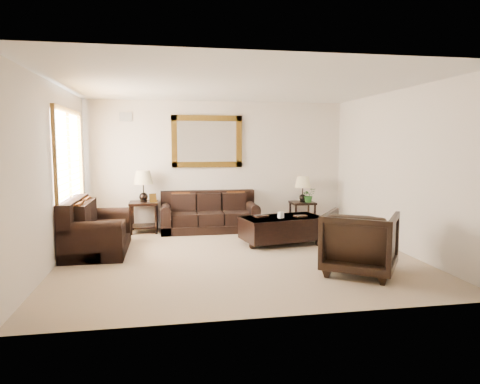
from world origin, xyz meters
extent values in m
cube|color=gray|center=(0.00, 0.00, 0.00)|extent=(5.50, 5.00, 0.01)
cube|color=white|center=(0.00, 0.00, 2.70)|extent=(5.50, 5.00, 0.01)
cube|color=silver|center=(0.00, 2.50, 1.35)|extent=(5.50, 0.01, 2.70)
cube|color=silver|center=(0.00, -2.50, 1.35)|extent=(5.50, 0.01, 2.70)
cube|color=silver|center=(-2.75, 0.00, 1.35)|extent=(0.01, 5.00, 2.70)
cube|color=silver|center=(2.75, 0.00, 1.35)|extent=(0.01, 5.00, 2.70)
cube|color=white|center=(-2.73, 0.90, 1.55)|extent=(0.01, 1.80, 1.50)
cube|color=brown|center=(-2.70, 0.90, 2.34)|extent=(0.06, 1.96, 0.08)
cube|color=brown|center=(-2.70, 0.90, 0.76)|extent=(0.06, 1.96, 0.08)
cube|color=brown|center=(-2.70, -0.04, 1.55)|extent=(0.06, 0.08, 1.50)
cube|color=brown|center=(-2.70, 1.84, 1.55)|extent=(0.06, 0.08, 1.50)
cube|color=brown|center=(-2.70, 0.90, 1.55)|extent=(0.05, 0.05, 1.50)
cube|color=#533810|center=(-0.24, 2.46, 1.85)|extent=(1.50, 0.06, 1.10)
cube|color=white|center=(-0.24, 2.48, 1.85)|extent=(1.26, 0.01, 0.86)
cube|color=#999999|center=(-1.90, 2.48, 2.35)|extent=(0.25, 0.02, 0.18)
cube|color=black|center=(-0.24, 2.05, 0.08)|extent=(1.99, 0.86, 0.16)
cube|color=black|center=(-0.24, 2.38, 0.61)|extent=(1.99, 0.20, 0.41)
cube|color=black|center=(-0.77, 2.03, 0.28)|extent=(0.51, 0.70, 0.24)
cube|color=black|center=(-0.24, 2.03, 0.28)|extent=(0.51, 0.70, 0.24)
cube|color=black|center=(0.29, 2.03, 0.28)|extent=(0.51, 0.70, 0.24)
cube|color=black|center=(-1.13, 2.05, 0.24)|extent=(0.20, 0.86, 0.48)
cylinder|color=black|center=(-1.13, 2.05, 0.48)|extent=(0.20, 0.84, 0.20)
cube|color=black|center=(0.66, 2.05, 0.24)|extent=(0.20, 0.86, 0.48)
cylinder|color=black|center=(0.66, 2.05, 0.48)|extent=(0.20, 0.84, 0.20)
cube|color=#672F0D|center=(-0.81, 2.21, 0.61)|extent=(0.38, 0.17, 0.39)
cube|color=#672F0D|center=(0.34, 2.21, 0.61)|extent=(0.38, 0.17, 0.39)
cube|color=black|center=(-2.25, 0.65, 0.09)|extent=(0.95, 1.60, 0.18)
cube|color=black|center=(-2.62, 0.65, 0.68)|extent=(0.22, 1.60, 0.45)
cube|color=black|center=(-2.23, 0.36, 0.32)|extent=(0.78, 0.56, 0.27)
cube|color=black|center=(-2.23, 0.94, 0.32)|extent=(0.78, 0.56, 0.27)
cube|color=black|center=(-2.25, -0.04, 0.27)|extent=(0.95, 0.22, 0.53)
cylinder|color=black|center=(-2.25, -0.04, 0.53)|extent=(0.93, 0.22, 0.22)
cube|color=black|center=(-2.25, 1.34, 0.27)|extent=(0.95, 0.22, 0.53)
cylinder|color=black|center=(-2.25, 1.34, 0.53)|extent=(0.93, 0.22, 0.22)
cube|color=#672F0D|center=(-2.43, 0.31, 0.67)|extent=(0.19, 0.42, 0.43)
cube|color=#672F0D|center=(-2.43, 0.99, 0.67)|extent=(0.19, 0.42, 0.43)
cube|color=black|center=(-1.57, 2.17, 0.60)|extent=(0.57, 0.57, 0.05)
cube|color=black|center=(-1.57, 2.17, 0.13)|extent=(0.49, 0.49, 0.03)
cylinder|color=black|center=(-1.81, 1.93, 0.29)|extent=(0.05, 0.05, 0.57)
cylinder|color=black|center=(-1.32, 1.93, 0.29)|extent=(0.05, 0.05, 0.57)
cylinder|color=black|center=(-1.81, 2.42, 0.29)|extent=(0.05, 0.05, 0.57)
cylinder|color=black|center=(-1.32, 2.42, 0.29)|extent=(0.05, 0.05, 0.57)
sphere|color=black|center=(-1.57, 2.17, 0.73)|extent=(0.18, 0.18, 0.18)
cylinder|color=black|center=(-1.57, 2.17, 0.92)|extent=(0.03, 0.03, 0.38)
cone|color=beige|center=(-1.57, 2.17, 1.13)|extent=(0.40, 0.40, 0.27)
cube|color=#533810|center=(-1.38, 2.07, 0.71)|extent=(0.16, 0.10, 0.18)
cube|color=black|center=(1.82, 2.21, 0.52)|extent=(0.50, 0.50, 0.05)
cube|color=black|center=(1.82, 2.21, 0.11)|extent=(0.42, 0.42, 0.03)
cylinder|color=black|center=(1.60, 2.00, 0.25)|extent=(0.05, 0.05, 0.50)
cylinder|color=black|center=(2.03, 2.00, 0.25)|extent=(0.05, 0.05, 0.50)
cylinder|color=black|center=(1.60, 2.42, 0.25)|extent=(0.05, 0.05, 0.50)
cylinder|color=black|center=(2.03, 2.42, 0.25)|extent=(0.05, 0.05, 0.50)
sphere|color=black|center=(1.82, 2.21, 0.63)|extent=(0.15, 0.15, 0.15)
cylinder|color=black|center=(1.82, 2.21, 0.80)|extent=(0.02, 0.02, 0.33)
cone|color=beige|center=(1.82, 2.21, 0.98)|extent=(0.34, 0.34, 0.24)
sphere|color=black|center=(0.34, 0.42, 0.05)|extent=(0.13, 0.13, 0.13)
sphere|color=black|center=(1.54, 0.42, 0.05)|extent=(0.13, 0.13, 0.13)
sphere|color=black|center=(0.34, 0.96, 0.05)|extent=(0.13, 0.13, 0.13)
sphere|color=black|center=(1.54, 0.96, 0.05)|extent=(0.13, 0.13, 0.13)
cube|color=black|center=(0.94, 0.69, 0.29)|extent=(1.54, 1.03, 0.40)
cube|color=black|center=(0.94, 0.69, 0.47)|extent=(1.57, 1.05, 0.04)
cube|color=black|center=(0.56, 0.75, 0.51)|extent=(0.27, 0.21, 0.03)
cube|color=black|center=(1.27, 0.64, 0.50)|extent=(0.24, 0.19, 0.03)
cube|color=white|center=(0.88, 0.58, 0.55)|extent=(0.12, 0.10, 0.11)
imported|color=black|center=(1.52, -1.22, 0.48)|extent=(1.27, 1.25, 0.96)
imported|color=#22551D|center=(1.93, 2.12, 0.66)|extent=(0.34, 0.36, 0.24)
camera|label=1|loc=(-1.11, -6.66, 1.80)|focal=32.00mm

